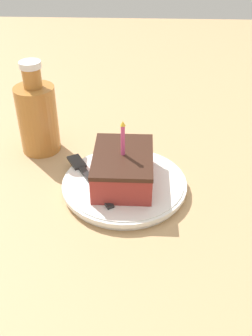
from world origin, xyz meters
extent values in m
cube|color=tan|center=(0.00, 0.00, -0.02)|extent=(2.40, 2.40, 0.04)
cylinder|color=white|center=(0.03, -0.02, 0.01)|extent=(0.21, 0.21, 0.02)
cylinder|color=white|center=(0.03, -0.02, 0.01)|extent=(0.22, 0.22, 0.01)
cube|color=#99332D|center=(0.03, -0.02, 0.04)|extent=(0.10, 0.14, 0.05)
cube|color=#381E14|center=(0.03, -0.02, 0.07)|extent=(0.10, 0.14, 0.01)
cylinder|color=#E04C8C|center=(0.03, -0.02, 0.10)|extent=(0.01, 0.01, 0.06)
cone|color=yellow|center=(0.03, -0.02, 0.14)|extent=(0.01, 0.01, 0.01)
cube|color=#262626|center=(0.08, 0.00, 0.02)|extent=(0.08, 0.12, 0.00)
cube|color=#262626|center=(0.12, -0.07, 0.02)|extent=(0.04, 0.05, 0.00)
cylinder|color=#B27233|center=(0.21, -0.15, 0.07)|extent=(0.08, 0.08, 0.14)
cylinder|color=#B27233|center=(0.21, -0.15, 0.16)|extent=(0.04, 0.04, 0.04)
cylinder|color=white|center=(0.21, -0.15, 0.18)|extent=(0.04, 0.04, 0.01)
camera|label=1|loc=(0.00, 0.54, 0.45)|focal=42.00mm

